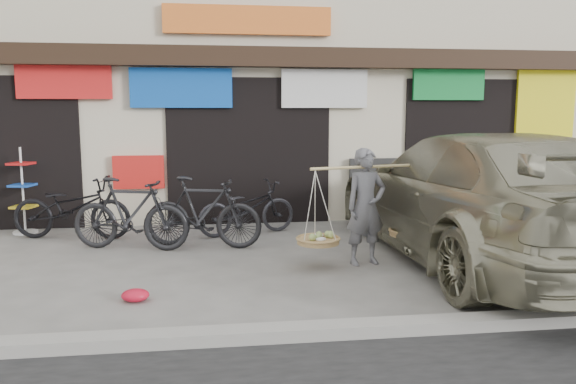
{
  "coord_description": "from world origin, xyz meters",
  "views": [
    {
      "loc": [
        -0.66,
        -6.91,
        2.09
      ],
      "look_at": [
        0.38,
        0.9,
        0.95
      ],
      "focal_mm": 35.0,
      "sensor_mm": 36.0,
      "label": 1
    }
  ],
  "objects": [
    {
      "name": "ground",
      "position": [
        0.0,
        0.0,
        0.0
      ],
      "size": [
        70.0,
        70.0,
        0.0
      ],
      "primitive_type": "plane",
      "color": "gray",
      "rests_on": "ground"
    },
    {
      "name": "kerb",
      "position": [
        0.0,
        -2.0,
        0.06
      ],
      "size": [
        70.0,
        0.25,
        0.12
      ],
      "primitive_type": "cube",
      "color": "gray",
      "rests_on": "ground"
    },
    {
      "name": "shophouse_block",
      "position": [
        -0.0,
        6.42,
        3.45
      ],
      "size": [
        14.0,
        6.32,
        7.0
      ],
      "color": "beige",
      "rests_on": "ground"
    },
    {
      "name": "street_vendor",
      "position": [
        1.39,
        0.42,
        0.73
      ],
      "size": [
        1.94,
        0.88,
        1.6
      ],
      "rotation": [
        0.0,
        0.0,
        0.23
      ],
      "color": "slate",
      "rests_on": "ground"
    },
    {
      "name": "bike_0",
      "position": [
        -2.98,
        2.57,
        0.52
      ],
      "size": [
        2.05,
        1.02,
        1.03
      ],
      "primitive_type": "imported",
      "rotation": [
        0.0,
        0.0,
        1.39
      ],
      "color": "black",
      "rests_on": "ground"
    },
    {
      "name": "bike_1",
      "position": [
        -0.83,
        1.67,
        0.55
      ],
      "size": [
        1.91,
        1.0,
        1.1
      ],
      "primitive_type": "imported",
      "rotation": [
        0.0,
        0.0,
        1.29
      ],
      "color": "black",
      "rests_on": "ground"
    },
    {
      "name": "bike_2",
      "position": [
        -0.11,
        2.51,
        0.46
      ],
      "size": [
        1.84,
        1.13,
        0.91
      ],
      "primitive_type": "imported",
      "rotation": [
        0.0,
        0.0,
        1.89
      ],
      "color": "#29292E",
      "rests_on": "ground"
    },
    {
      "name": "bike_3",
      "position": [
        -1.92,
        1.67,
        0.55
      ],
      "size": [
        1.91,
        1.0,
        1.1
      ],
      "primitive_type": "imported",
      "rotation": [
        0.0,
        0.0,
        1.29
      ],
      "color": "black",
      "rests_on": "ground"
    },
    {
      "name": "suv",
      "position": [
        3.0,
        0.45,
        0.9
      ],
      "size": [
        2.7,
        6.31,
        1.81
      ],
      "rotation": [
        0.0,
        0.0,
        3.17
      ],
      "color": "#A39F83",
      "rests_on": "ground"
    },
    {
      "name": "display_rack",
      "position": [
        -3.9,
        3.11,
        0.6
      ],
      "size": [
        0.42,
        0.42,
        1.49
      ],
      "rotation": [
        0.0,
        0.0,
        -0.23
      ],
      "color": "silver",
      "rests_on": "ground"
    },
    {
      "name": "red_bag",
      "position": [
        -1.55,
        -0.76,
        0.07
      ],
      "size": [
        0.31,
        0.25,
        0.14
      ],
      "primitive_type": "ellipsoid",
      "color": "red",
      "rests_on": "ground"
    }
  ]
}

